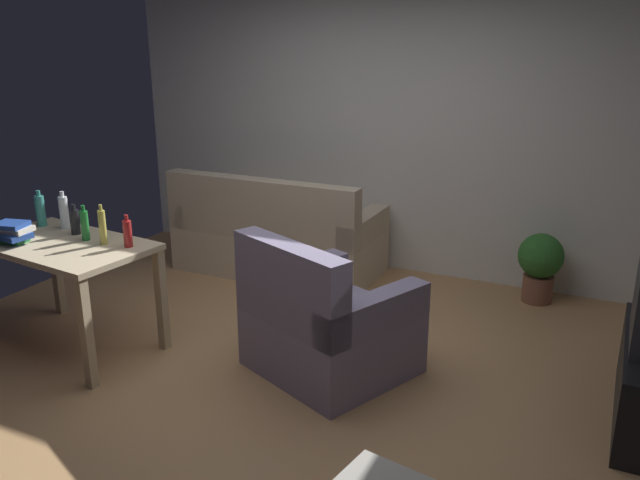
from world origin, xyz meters
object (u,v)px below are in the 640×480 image
at_px(bottle_dark, 75,221).
at_px(armchair, 325,325).
at_px(bottle_tall, 40,210).
at_px(bottle_squat, 102,227).
at_px(bottle_red, 128,233).
at_px(book_stack, 13,232).
at_px(bottle_clear, 64,212).
at_px(couch, 276,240).
at_px(potted_plant, 540,263).
at_px(bottle_green, 85,225).
at_px(desk, 65,258).

bearing_deg(bottle_dark, armchair, 7.99).
xyz_separation_m(bottle_tall, bottle_squat, (0.71, -0.13, 0.00)).
height_order(bottle_red, book_stack, bottle_red).
height_order(bottle_squat, book_stack, bottle_squat).
bearing_deg(bottle_clear, bottle_tall, -171.98).
xyz_separation_m(couch, bottle_dark, (-0.62, -1.72, 0.54)).
relative_size(potted_plant, bottle_tall, 2.17).
xyz_separation_m(potted_plant, bottle_green, (-2.70, -2.11, 0.54)).
relative_size(bottle_tall, bottle_dark, 1.23).
bearing_deg(bottle_green, bottle_clear, 156.53).
distance_m(armchair, bottle_red, 1.41).
relative_size(couch, bottle_squat, 6.74).
distance_m(potted_plant, book_stack, 3.92).
xyz_separation_m(bottle_squat, bottle_red, (0.18, 0.03, -0.03)).
distance_m(potted_plant, bottle_squat, 3.35).
distance_m(bottle_red, book_stack, 0.79).
bearing_deg(bottle_clear, bottle_squat, -17.63).
distance_m(armchair, bottle_dark, 1.88).
bearing_deg(potted_plant, bottle_squat, -140.05).
bearing_deg(bottle_green, book_stack, -146.38).
distance_m(bottle_clear, bottle_squat, 0.53).
relative_size(couch, bottle_green, 7.50).
bearing_deg(bottle_red, bottle_tall, 173.23).
relative_size(couch, book_stack, 6.84).
relative_size(couch, bottle_clear, 6.71).
distance_m(couch, bottle_clear, 1.91).
bearing_deg(couch, bottle_clear, 64.37).
height_order(desk, book_stack, book_stack).
xyz_separation_m(bottle_clear, bottle_red, (0.69, -0.13, -0.03)).
distance_m(couch, potted_plant, 2.27).
distance_m(bottle_dark, bottle_green, 0.18).
relative_size(desk, bottle_clear, 4.72).
bearing_deg(bottle_tall, bottle_squat, -10.64).
bearing_deg(potted_plant, armchair, -121.20).
bearing_deg(armchair, couch, -28.18).
distance_m(desk, bottle_squat, 0.37).
bearing_deg(book_stack, desk, 28.79).
xyz_separation_m(armchair, bottle_clear, (-1.96, -0.18, 0.56)).
distance_m(bottle_tall, bottle_squat, 0.72).
bearing_deg(book_stack, couch, 67.74).
distance_m(bottle_tall, bottle_green, 0.55).
bearing_deg(bottle_red, potted_plant, 41.72).
xyz_separation_m(armchair, bottle_green, (-1.62, -0.32, 0.54)).
height_order(armchair, bottle_red, bottle_red).
bearing_deg(bottle_green, bottle_squat, -5.08).
distance_m(bottle_dark, bottle_squat, 0.35).
height_order(potted_plant, bottle_red, bottle_red).
xyz_separation_m(couch, bottle_squat, (-0.28, -1.81, 0.57)).
bearing_deg(armchair, bottle_green, 34.56).
distance_m(armchair, book_stack, 2.15).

